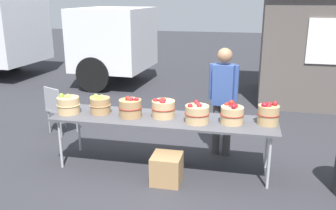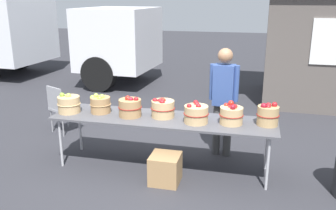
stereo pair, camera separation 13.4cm
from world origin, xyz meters
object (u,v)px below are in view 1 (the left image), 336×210
(apple_basket_red_2, at_px, (197,114))
(apple_basket_red_4, at_px, (268,114))
(apple_basket_red_0, at_px, (130,107))
(vendor_adult, at_px, (223,94))
(folding_chair, at_px, (58,106))
(apple_basket_green_0, at_px, (68,105))
(apple_basket_red_1, at_px, (163,108))
(apple_basket_green_1, at_px, (100,105))
(produce_crate, at_px, (167,169))
(box_truck, at_px, (0,26))
(apple_basket_red_3, at_px, (232,114))
(market_table, at_px, (163,120))

(apple_basket_red_2, distance_m, apple_basket_red_4, 0.93)
(apple_basket_red_0, xyz_separation_m, apple_basket_red_4, (1.86, 0.08, 0.01))
(vendor_adult, height_order, folding_chair, vendor_adult)
(apple_basket_green_0, height_order, apple_basket_red_0, apple_basket_red_0)
(apple_basket_red_1, height_order, vendor_adult, vendor_adult)
(apple_basket_green_1, bearing_deg, produce_crate, -22.29)
(box_truck, height_order, folding_chair, box_truck)
(apple_basket_green_0, xyz_separation_m, produce_crate, (1.52, -0.34, -0.68))
(apple_basket_green_1, relative_size, apple_basket_red_3, 0.95)
(apple_basket_green_1, xyz_separation_m, box_truck, (-5.11, 4.95, 0.61))
(box_truck, bearing_deg, market_table, -35.98)
(market_table, distance_m, apple_basket_red_3, 0.94)
(apple_basket_red_0, bearing_deg, apple_basket_green_0, -177.55)
(folding_chair, bearing_deg, apple_basket_red_3, -170.78)
(apple_basket_red_0, relative_size, folding_chair, 0.39)
(market_table, relative_size, apple_basket_red_1, 9.14)
(apple_basket_green_0, height_order, apple_basket_red_1, apple_basket_green_0)
(apple_basket_red_3, bearing_deg, folding_chair, 163.11)
(apple_basket_green_1, bearing_deg, apple_basket_red_0, -6.90)
(apple_basket_green_1, relative_size, box_truck, 0.04)
(apple_basket_red_4, bearing_deg, apple_basket_red_1, -179.80)
(apple_basket_red_2, xyz_separation_m, vendor_adult, (0.29, 0.73, 0.10))
(market_table, xyz_separation_m, folding_chair, (-2.10, 0.91, -0.21))
(apple_basket_green_0, bearing_deg, vendor_adult, 18.45)
(apple_basket_red_0, distance_m, vendor_adult, 1.41)
(produce_crate, bearing_deg, vendor_adult, 59.29)
(apple_basket_red_2, height_order, apple_basket_red_4, apple_basket_red_4)
(apple_basket_green_1, bearing_deg, apple_basket_red_4, 0.57)
(apple_basket_red_0, xyz_separation_m, folding_chair, (-1.64, 0.94, -0.37))
(apple_basket_green_0, height_order, apple_basket_red_4, apple_basket_red_4)
(apple_basket_red_2, distance_m, produce_crate, 0.83)
(vendor_adult, relative_size, produce_crate, 4.30)
(apple_basket_red_0, distance_m, produce_crate, 0.99)
(apple_basket_red_1, bearing_deg, apple_basket_red_4, 0.20)
(apple_basket_red_1, bearing_deg, folding_chair, 157.44)
(market_table, relative_size, produce_crate, 8.07)
(apple_basket_red_2, height_order, folding_chair, apple_basket_red_2)
(apple_basket_green_1, bearing_deg, vendor_adult, 20.01)
(apple_basket_red_1, bearing_deg, apple_basket_green_1, -178.87)
(apple_basket_red_4, bearing_deg, apple_basket_red_3, -172.80)
(apple_basket_red_4, distance_m, folding_chair, 3.62)
(apple_basket_red_1, xyz_separation_m, produce_crate, (0.15, -0.46, -0.69))
(apple_basket_red_1, relative_size, apple_basket_red_2, 1.00)
(apple_basket_red_0, distance_m, folding_chair, 1.93)
(apple_basket_green_1, distance_m, apple_basket_red_4, 2.33)
(vendor_adult, distance_m, box_truck, 8.09)
(market_table, height_order, folding_chair, folding_chair)
(market_table, relative_size, apple_basket_red_4, 9.94)
(apple_basket_red_1, relative_size, vendor_adult, 0.21)
(apple_basket_green_0, relative_size, box_truck, 0.04)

